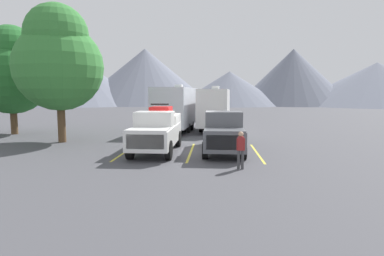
% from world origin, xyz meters
% --- Properties ---
extents(ground_plane, '(240.00, 240.00, 0.00)m').
position_xyz_m(ground_plane, '(0.00, 0.00, 0.00)').
color(ground_plane, '#47474C').
extents(pickup_truck_a, '(2.19, 5.65, 2.58)m').
position_xyz_m(pickup_truck_a, '(-1.83, -0.76, 1.21)').
color(pickup_truck_a, white).
rests_on(pickup_truck_a, ground).
extents(pickup_truck_b, '(2.15, 5.77, 2.22)m').
position_xyz_m(pickup_truck_b, '(1.75, -0.43, 1.14)').
color(pickup_truck_b, '#595B60').
rests_on(pickup_truck_b, ground).
extents(lot_stripe_a, '(0.12, 5.50, 0.01)m').
position_xyz_m(lot_stripe_a, '(-3.53, -0.83, 0.00)').
color(lot_stripe_a, gold).
rests_on(lot_stripe_a, ground).
extents(lot_stripe_b, '(0.12, 5.50, 0.01)m').
position_xyz_m(lot_stripe_b, '(0.00, -0.83, 0.00)').
color(lot_stripe_b, gold).
rests_on(lot_stripe_b, ground).
extents(lot_stripe_c, '(0.12, 5.50, 0.01)m').
position_xyz_m(lot_stripe_c, '(3.53, -0.83, 0.00)').
color(lot_stripe_c, gold).
rests_on(lot_stripe_c, ground).
extents(camper_trailer_a, '(3.17, 8.93, 3.90)m').
position_xyz_m(camper_trailer_a, '(-1.87, 8.60, 2.05)').
color(camper_trailer_a, silver).
rests_on(camper_trailer_a, ground).
extents(camper_trailer_b, '(2.82, 7.63, 3.77)m').
position_xyz_m(camper_trailer_b, '(1.29, 8.89, 1.98)').
color(camper_trailer_b, white).
rests_on(camper_trailer_b, ground).
extents(person_a, '(0.35, 0.22, 1.59)m').
position_xyz_m(person_a, '(2.34, -4.58, 0.91)').
color(person_a, '#3F3F42').
rests_on(person_a, ground).
extents(tree_a, '(5.50, 5.50, 8.65)m').
position_xyz_m(tree_a, '(-8.54, 2.08, 5.27)').
color(tree_a, brown).
rests_on(tree_a, ground).
extents(tree_b, '(5.55, 5.55, 8.24)m').
position_xyz_m(tree_b, '(-14.13, 5.88, 4.84)').
color(tree_b, brown).
rests_on(tree_b, ground).
extents(mountain_ridge, '(156.93, 45.88, 15.58)m').
position_xyz_m(mountain_ridge, '(5.39, 70.29, 6.15)').
color(mountain_ridge, slate).
rests_on(mountain_ridge, ground).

